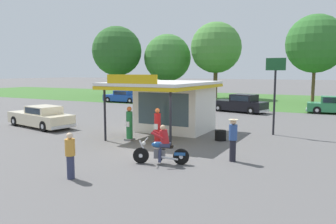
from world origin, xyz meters
TOP-DOWN VIEW (x-y plane):
  - ground_plane at (0.00, 0.00)m, footprint 300.00×300.00m
  - grass_verge_strip at (0.00, 30.00)m, footprint 120.00×24.00m
  - service_station_kiosk at (-1.28, 4.63)m, footprint 4.79×6.80m
  - gas_pump_nearside at (-2.14, 1.18)m, footprint 0.44×0.44m
  - gas_pump_offside at (-0.42, 1.18)m, footprint 0.44×0.44m
  - motorcycle_with_rider at (1.59, -2.05)m, footprint 2.14×0.99m
  - featured_classic_sedan at (-9.75, 2.03)m, footprint 5.66×2.76m
  - parked_car_back_row_right at (-15.35, 19.36)m, footprint 4.85×2.10m
  - parked_car_back_row_far_right at (-0.29, 16.26)m, footprint 5.31×3.01m
  - parked_car_back_row_centre_left at (-8.56, 18.43)m, footprint 5.03×2.11m
  - bystander_strolling_foreground at (3.97, -0.36)m, footprint 0.39×0.39m
  - bystander_leaning_by_kiosk at (-0.30, -5.11)m, footprint 0.34×0.34m
  - tree_oak_right at (-15.39, 30.89)m, footprint 6.97×6.97m
  - tree_oak_centre at (4.94, 27.72)m, footprint 6.50×6.50m
  - tree_oak_far_right at (-21.92, 27.56)m, footprint 7.29×7.29m
  - tree_oak_distant_spare at (-8.05, 30.81)m, footprint 6.98×6.98m
  - roadside_pole_sign at (4.39, 6.37)m, footprint 1.10×0.12m
  - spare_tire_stack at (2.18, 3.41)m, footprint 0.60×0.60m

SIDE VIEW (x-z plane):
  - ground_plane at x=0.00m, z-range 0.00..0.00m
  - grass_verge_strip at x=0.00m, z-range 0.00..0.01m
  - spare_tire_stack at x=2.18m, z-range 0.00..0.54m
  - motorcycle_with_rider at x=1.59m, z-range -0.14..1.44m
  - featured_classic_sedan at x=-9.75m, z-range -0.06..1.37m
  - parked_car_back_row_right at x=-15.35m, z-range -0.05..1.38m
  - parked_car_back_row_centre_left at x=-8.56m, z-range -0.06..1.39m
  - parked_car_back_row_far_right at x=-0.29m, z-range -0.08..1.55m
  - gas_pump_nearside at x=-2.14m, z-range -0.08..1.74m
  - gas_pump_offside at x=-0.42m, z-range -0.08..1.74m
  - bystander_leaning_by_kiosk at x=-0.30m, z-range 0.04..1.65m
  - bystander_strolling_foreground at x=3.97m, z-range 0.07..1.83m
  - service_station_kiosk at x=-1.28m, z-range 0.01..3.53m
  - roadside_pole_sign at x=4.39m, z-range 0.83..5.26m
  - tree_oak_right at x=-15.39m, z-range 1.10..10.28m
  - tree_oak_far_right at x=-21.92m, z-range 1.38..11.72m
  - tree_oak_centre at x=4.94m, z-range 1.74..11.76m
  - tree_oak_distant_spare at x=-8.05m, z-range 1.54..11.98m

